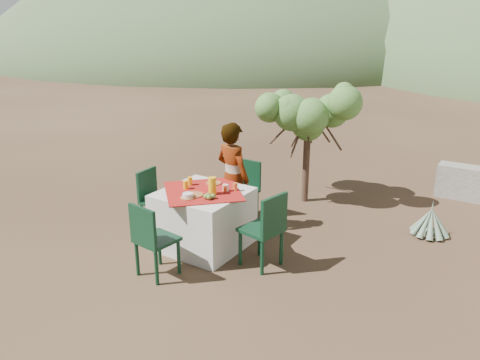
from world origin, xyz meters
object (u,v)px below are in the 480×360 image
chair_far (245,187)px  agave (430,222)px  chair_left (154,197)px  juice_pitcher (212,186)px  shrub_tree (313,120)px  chair_near (151,237)px  chair_right (266,227)px  table (204,219)px  person (233,178)px

chair_far → agave: bearing=20.8°
chair_left → juice_pitcher: juice_pitcher is taller
chair_far → juice_pitcher: 1.19m
chair_far → shrub_tree: (0.51, 1.17, 0.86)m
chair_near → juice_pitcher: 1.02m
chair_left → chair_right: bearing=-97.5°
chair_near → shrub_tree: shrub_tree is taller
table → chair_left: 0.92m
chair_right → shrub_tree: bearing=-156.7°
chair_far → shrub_tree: 1.54m
chair_near → chair_left: bearing=-41.4°
agave → juice_pitcher: 3.06m
chair_near → agave: (2.44, 2.87, -0.31)m
chair_right → person: bearing=-115.6°
table → shrub_tree: bearing=78.1°
table → juice_pitcher: bearing=-10.0°
chair_far → shrub_tree: size_ratio=0.51×
chair_near → person: size_ratio=0.58×
table → shrub_tree: 2.49m
table → juice_pitcher: (0.17, -0.03, 0.49)m
shrub_tree → agave: shrub_tree is taller
table → juice_pitcher: juice_pitcher is taller
chair_left → chair_right: size_ratio=0.92×
person → shrub_tree: size_ratio=0.90×
shrub_tree → juice_pitcher: (-0.30, -2.28, -0.47)m
table → shrub_tree: (0.47, 2.25, 0.96)m
chair_right → person: 1.18m
table → chair_left: size_ratio=1.52×
chair_right → person: (-0.92, 0.69, 0.25)m
chair_far → table: bearing=-85.6°
agave → table: bearing=-141.8°
agave → chair_near: bearing=-130.4°
person → chair_near: bearing=101.7°
table → chair_far: bearing=92.2°
chair_right → chair_far: bearing=-127.3°
agave → person: bearing=-151.9°
juice_pitcher → chair_left: bearing=175.0°
table → person: bearing=86.6°
chair_near → shrub_tree: bearing=-91.4°
chair_near → shrub_tree: (0.48, 3.21, 0.84)m
juice_pitcher → chair_far: bearing=101.0°
chair_near → agave: bearing=-123.2°
chair_near → person: 1.62m
table → chair_left: bearing=175.9°
table → chair_far: size_ratio=1.49×
chair_near → chair_left: (-0.90, 1.02, -0.02)m
juice_pitcher → chair_near: bearing=-101.1°
chair_far → chair_right: (1.00, -1.14, 0.03)m
chair_near → chair_right: (0.97, 0.90, 0.02)m
chair_near → agave: 3.78m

